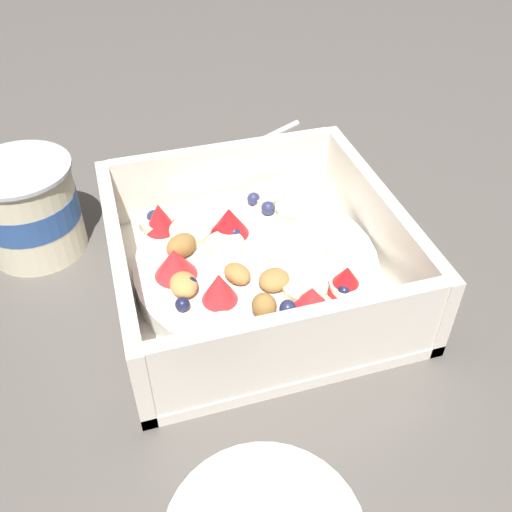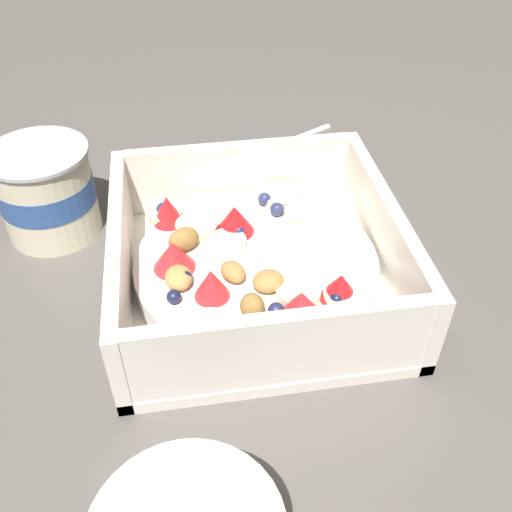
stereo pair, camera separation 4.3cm
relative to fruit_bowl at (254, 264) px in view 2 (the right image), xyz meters
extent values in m
plane|color=#56514C|center=(0.00, 0.02, -0.02)|extent=(2.40, 2.40, 0.00)
cube|color=white|center=(0.00, 0.00, -0.02)|extent=(0.21, 0.21, 0.01)
cube|color=white|center=(0.00, -0.10, 0.01)|extent=(0.21, 0.01, 0.07)
cube|color=white|center=(0.00, 0.10, 0.01)|extent=(0.21, 0.01, 0.07)
cube|color=white|center=(-0.10, 0.00, 0.01)|extent=(0.01, 0.19, 0.07)
cube|color=white|center=(0.10, 0.00, 0.01)|extent=(0.01, 0.19, 0.07)
cylinder|color=white|center=(0.00, 0.00, 0.00)|extent=(0.19, 0.19, 0.02)
cylinder|color=#F4EAB7|center=(-0.04, -0.02, 0.01)|extent=(0.04, 0.04, 0.01)
cylinder|color=beige|center=(0.04, 0.04, 0.01)|extent=(0.05, 0.05, 0.01)
cylinder|color=#F4EAB7|center=(0.05, -0.05, 0.01)|extent=(0.04, 0.04, 0.01)
cylinder|color=#F7EFC6|center=(0.01, -0.03, 0.01)|extent=(0.03, 0.03, 0.01)
cylinder|color=#F7EFC6|center=(-0.05, -0.06, 0.01)|extent=(0.04, 0.04, 0.01)
cylinder|color=beige|center=(0.07, -0.03, 0.01)|extent=(0.04, 0.04, 0.01)
cylinder|color=#F7EFC6|center=(0.02, 0.02, 0.01)|extent=(0.04, 0.04, 0.01)
cylinder|color=#F4EAB7|center=(0.06, 0.06, 0.01)|extent=(0.04, 0.04, 0.01)
cylinder|color=#F4EAB7|center=(-0.07, 0.04, 0.01)|extent=(0.03, 0.03, 0.01)
cylinder|color=#F7EFC6|center=(-0.01, -0.07, 0.01)|extent=(0.03, 0.03, 0.01)
cone|color=red|center=(-0.05, -0.05, 0.02)|extent=(0.03, 0.03, 0.02)
cone|color=red|center=(0.00, 0.06, 0.02)|extent=(0.03, 0.03, 0.02)
cone|color=red|center=(-0.03, 0.04, 0.02)|extent=(0.03, 0.03, 0.02)
cone|color=red|center=(0.06, 0.06, 0.02)|extent=(0.03, 0.03, 0.02)
cone|color=red|center=(-0.06, -0.02, 0.02)|extent=(0.03, 0.03, 0.02)
cone|color=red|center=(0.04, 0.01, 0.02)|extent=(0.03, 0.03, 0.02)
sphere|color=#23284C|center=(0.03, 0.01, 0.01)|extent=(0.01, 0.01, 0.01)
sphere|color=#23284C|center=(0.06, 0.07, 0.01)|extent=(0.01, 0.01, 0.01)
sphere|color=#23284C|center=(-0.06, -0.01, 0.01)|extent=(0.01, 0.01, 0.01)
sphere|color=#191E3D|center=(-0.04, 0.06, 0.01)|extent=(0.01, 0.01, 0.01)
sphere|color=navy|center=(0.07, -0.02, 0.01)|extent=(0.01, 0.01, 0.01)
sphere|color=navy|center=(0.05, -0.03, 0.01)|extent=(0.01, 0.01, 0.01)
sphere|color=#191E3D|center=(-0.06, -0.05, 0.01)|extent=(0.01, 0.01, 0.01)
sphere|color=#191E3D|center=(-0.02, 0.05, 0.01)|extent=(0.01, 0.01, 0.01)
ellipsoid|color=#AD7F42|center=(-0.03, -0.01, 0.01)|extent=(0.03, 0.03, 0.01)
ellipsoid|color=tan|center=(-0.02, 0.06, 0.01)|extent=(0.03, 0.02, 0.01)
ellipsoid|color=#AD7F42|center=(-0.02, 0.02, 0.01)|extent=(0.03, 0.02, 0.01)
ellipsoid|color=olive|center=(0.02, 0.05, 0.01)|extent=(0.03, 0.03, 0.02)
ellipsoid|color=olive|center=(-0.06, 0.01, 0.02)|extent=(0.02, 0.02, 0.02)
ellipsoid|color=silver|center=(0.17, 0.01, -0.02)|extent=(0.05, 0.06, 0.01)
cylinder|color=silver|center=(0.21, -0.07, -0.02)|extent=(0.06, 0.11, 0.01)
cylinder|color=beige|center=(0.10, 0.16, 0.02)|extent=(0.08, 0.08, 0.08)
cylinder|color=#2D5193|center=(0.10, 0.16, 0.02)|extent=(0.08, 0.08, 0.02)
cylinder|color=#B7BCC6|center=(0.10, 0.16, 0.05)|extent=(0.08, 0.08, 0.00)
camera|label=1|loc=(-0.31, 0.09, 0.29)|focal=40.30mm
camera|label=2|loc=(-0.32, 0.05, 0.29)|focal=40.30mm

